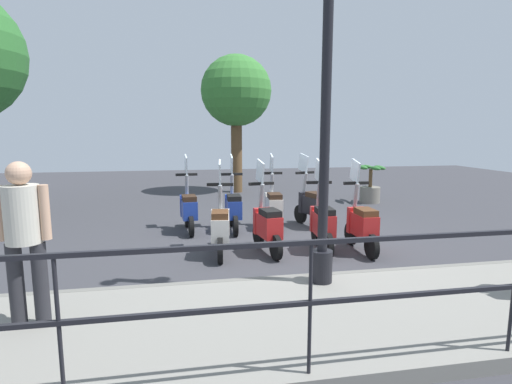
% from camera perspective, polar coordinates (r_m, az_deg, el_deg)
% --- Properties ---
extents(ground_plane, '(28.00, 28.00, 0.00)m').
position_cam_1_polar(ground_plane, '(7.44, 4.10, -6.99)').
color(ground_plane, '#38383D').
extents(promenade_walkway, '(2.20, 20.00, 0.15)m').
position_cam_1_polar(promenade_walkway, '(4.62, 14.32, -16.39)').
color(promenade_walkway, gray).
rests_on(promenade_walkway, ground_plane).
extents(fence_railing, '(0.04, 16.03, 1.07)m').
position_cam_1_polar(fence_railing, '(3.46, 22.20, -10.57)').
color(fence_railing, black).
rests_on(fence_railing, promenade_walkway).
extents(lamp_post_near, '(0.26, 0.90, 4.49)m').
position_cam_1_polar(lamp_post_near, '(4.83, 9.89, 10.20)').
color(lamp_post_near, black).
rests_on(lamp_post_near, promenade_walkway).
extents(pedestrian_distant, '(0.34, 0.49, 1.59)m').
position_cam_1_polar(pedestrian_distant, '(4.34, -30.24, -4.92)').
color(pedestrian_distant, '#28282D').
rests_on(pedestrian_distant, promenade_walkway).
extents(tree_distant, '(2.26, 2.26, 4.42)m').
position_cam_1_polar(tree_distant, '(13.19, -2.85, 14.02)').
color(tree_distant, brown).
rests_on(tree_distant, ground_plane).
extents(potted_palm, '(1.06, 0.66, 1.05)m').
position_cam_1_polar(potted_palm, '(11.69, 15.99, 0.69)').
color(potted_palm, slate).
rests_on(potted_palm, ground_plane).
extents(scooter_near_0, '(1.23, 0.44, 1.54)m').
position_cam_1_polar(scooter_near_0, '(6.90, 14.84, -4.38)').
color(scooter_near_0, black).
rests_on(scooter_near_0, ground_plane).
extents(scooter_near_1, '(1.23, 0.44, 1.54)m').
position_cam_1_polar(scooter_near_1, '(6.84, 9.43, -4.32)').
color(scooter_near_1, black).
rests_on(scooter_near_1, ground_plane).
extents(scooter_near_2, '(1.23, 0.46, 1.54)m').
position_cam_1_polar(scooter_near_2, '(6.62, 1.57, -4.64)').
color(scooter_near_2, black).
rests_on(scooter_near_2, ground_plane).
extents(scooter_near_3, '(1.23, 0.44, 1.54)m').
position_cam_1_polar(scooter_near_3, '(6.51, -5.12, -4.90)').
color(scooter_near_3, black).
rests_on(scooter_near_3, ground_plane).
extents(scooter_far_0, '(1.21, 0.53, 1.54)m').
position_cam_1_polar(scooter_far_0, '(8.45, 7.94, -1.79)').
color(scooter_far_0, black).
rests_on(scooter_far_0, ground_plane).
extents(scooter_far_1, '(1.23, 0.44, 1.54)m').
position_cam_1_polar(scooter_far_1, '(8.26, 2.53, -1.96)').
color(scooter_far_1, black).
rests_on(scooter_far_1, ground_plane).
extents(scooter_far_2, '(1.23, 0.44, 1.54)m').
position_cam_1_polar(scooter_far_2, '(8.06, -3.26, -2.24)').
color(scooter_far_2, black).
rests_on(scooter_far_2, ground_plane).
extents(scooter_far_3, '(1.23, 0.44, 1.54)m').
position_cam_1_polar(scooter_far_3, '(8.10, -9.60, -2.29)').
color(scooter_far_3, black).
rests_on(scooter_far_3, ground_plane).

